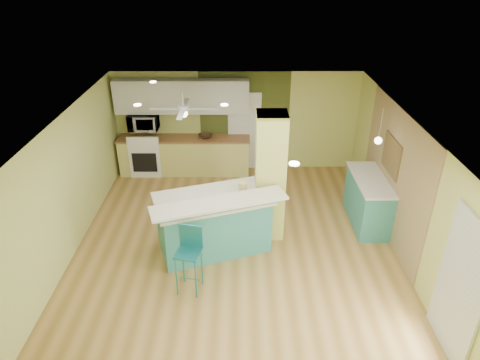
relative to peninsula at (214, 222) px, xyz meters
name	(u,v)px	position (x,y,z in m)	size (l,w,h in m)	color
floor	(236,248)	(0.40, 0.00, -0.58)	(6.00, 7.00, 0.01)	olive
ceiling	(235,123)	(0.40, 0.00, 1.93)	(6.00, 7.00, 0.01)	white
wall_back	(236,122)	(0.40, 3.50, 0.67)	(6.00, 0.01, 2.50)	#C6CC6D
wall_front	(232,354)	(0.40, -3.51, 0.67)	(6.00, 0.01, 2.50)	#C6CC6D
wall_left	(65,190)	(-2.61, 0.00, 0.67)	(0.01, 7.00, 2.50)	#C6CC6D
wall_right	(405,190)	(3.40, 0.00, 0.67)	(0.01, 7.00, 2.50)	#C6CC6D
wood_panel	(393,175)	(3.39, 0.60, 0.67)	(0.02, 3.40, 2.50)	#8D7350
olive_accent	(244,122)	(0.60, 3.49, 0.67)	(2.20, 0.02, 2.50)	#444D1E
interior_door	(244,132)	(0.60, 3.46, 0.42)	(0.82, 0.05, 2.00)	white
french_door	(460,289)	(3.37, -2.30, 0.47)	(0.04, 1.08, 2.10)	silver
column	(270,177)	(1.05, 0.50, 0.67)	(0.55, 0.55, 2.50)	#C1C65B
kitchen_run	(185,155)	(-0.90, 3.20, -0.11)	(3.25, 0.63, 0.94)	#D6D070
stove	(147,156)	(-1.85, 3.19, -0.12)	(0.76, 0.66, 1.08)	white
upper_cabinets	(182,96)	(-0.90, 3.32, 1.37)	(3.20, 0.34, 0.80)	silver
microwave	(143,122)	(-1.85, 3.20, 0.77)	(0.70, 0.48, 0.39)	white
ceiling_fan	(183,109)	(-0.70, 2.00, 1.50)	(1.41, 1.41, 0.61)	silver
pendant_lamp	(378,140)	(3.05, 0.75, 1.31)	(0.14, 0.14, 0.69)	silver
wall_decor	(391,156)	(3.36, 0.80, 0.97)	(0.03, 0.90, 0.70)	brown
peninsula	(214,222)	(0.00, 0.00, 0.00)	(2.48, 1.88, 1.25)	teal
bar_stool	(190,249)	(-0.32, -1.08, 0.20)	(0.46, 0.46, 1.17)	#1D7782
side_counter	(368,200)	(3.10, 0.89, -0.07)	(0.67, 1.57, 1.01)	teal
fruit_bowl	(206,136)	(-0.36, 3.20, 0.40)	(0.34, 0.34, 0.08)	#372416
canister	(243,187)	(0.53, 0.23, 0.60)	(0.16, 0.16, 0.20)	gold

